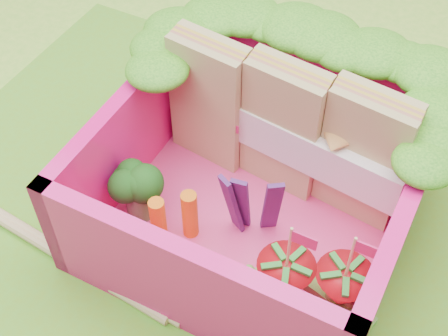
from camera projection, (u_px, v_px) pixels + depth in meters
ground at (168, 230)px, 2.86m from camera, size 14.00×14.00×0.00m
placemat at (167, 228)px, 2.85m from camera, size 2.60×2.60×0.03m
bento_floor at (257, 213)px, 2.86m from camera, size 1.30×1.30×0.05m
bento_box at (259, 178)px, 2.67m from camera, size 1.30×1.30×0.55m
lettuce_ruffle at (309, 55)px, 2.69m from camera, size 1.43×0.77×0.11m
sandwich_stack at (285, 127)px, 2.74m from camera, size 1.18×0.31×0.65m
broccoli at (137, 186)px, 2.68m from camera, size 0.32×0.32×0.27m
carrot_sticks at (175, 217)px, 2.66m from camera, size 0.18×0.15×0.26m
purple_wedges at (248, 205)px, 2.62m from camera, size 0.22×0.12×0.38m
strawberry_left at (285, 280)px, 2.45m from camera, size 0.23×0.23×0.47m
strawberry_right at (342, 289)px, 2.43m from camera, size 0.23×0.23×0.47m
snap_peas at (298, 290)px, 2.54m from camera, size 0.63×0.29×0.05m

